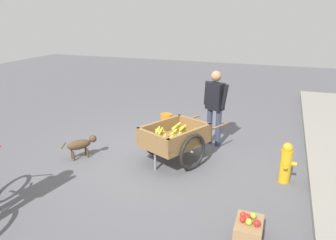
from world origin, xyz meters
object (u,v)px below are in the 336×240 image
object	(u,v)px
vendor_person	(215,102)
dog	(81,144)
plastic_bucket	(166,119)
apple_crate	(249,229)
fire_hydrant	(286,163)
fruit_cart	(174,139)

from	to	relation	value
vendor_person	dog	xyz separation A→B (m)	(1.47, -2.16, -0.63)
plastic_bucket	apple_crate	xyz separation A→B (m)	(3.63, 2.39, 0.01)
apple_crate	plastic_bucket	bearing A→B (deg)	-146.68
vendor_person	fire_hydrant	distance (m)	1.90
fruit_cart	apple_crate	size ratio (longest dim) A/B	4.13
vendor_person	plastic_bucket	bearing A→B (deg)	-123.74
dog	fire_hydrant	bearing A→B (deg)	95.22
dog	fire_hydrant	world-z (taller)	fire_hydrant
vendor_person	plastic_bucket	distance (m)	1.81
dog	fire_hydrant	size ratio (longest dim) A/B	0.82
fruit_cart	plastic_bucket	distance (m)	2.16
fire_hydrant	plastic_bucket	size ratio (longest dim) A/B	2.35
fruit_cart	vendor_person	xyz separation A→B (m)	(-1.04, 0.49, 0.46)
plastic_bucket	apple_crate	world-z (taller)	apple_crate
fruit_cart	apple_crate	distance (m)	2.29
apple_crate	fire_hydrant	bearing A→B (deg)	166.63
vendor_person	fire_hydrant	size ratio (longest dim) A/B	2.27
fire_hydrant	dog	bearing A→B (deg)	-84.78
fire_hydrant	fruit_cart	bearing A→B (deg)	-93.15
dog	fire_hydrant	distance (m)	3.59
fire_hydrant	plastic_bucket	bearing A→B (deg)	-126.58
plastic_bucket	apple_crate	bearing A→B (deg)	33.32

